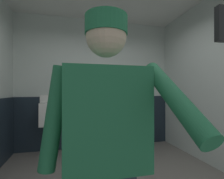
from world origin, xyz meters
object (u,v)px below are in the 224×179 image
Objects in this scene: urinal_left at (49,114)px; person at (106,135)px; urinal_middle at (87,113)px; soap_dispenser at (98,88)px; urinal_right at (121,112)px.

person is at bearing -76.72° from urinal_left.
soap_dispenser is (0.25, 0.12, 0.52)m from urinal_middle.
urinal_middle is 0.59m from soap_dispenser.
urinal_middle is at bearing 0.00° from urinal_left.
urinal_middle is 0.75m from urinal_right.
soap_dispenser is (-0.50, 0.12, 0.52)m from urinal_right.
urinal_middle is at bearing 87.09° from person.
urinal_left is 2.69m from person.
soap_dispenser reaches higher than urinal_left.
person is 2.78m from soap_dispenser.
urinal_right is 0.75× the size of person.
urinal_left is at bearing 180.00° from urinal_right.
urinal_middle is at bearing 180.00° from urinal_right.
urinal_left is 1.14m from soap_dispenser.
person is (0.62, -2.61, 0.21)m from urinal_left.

